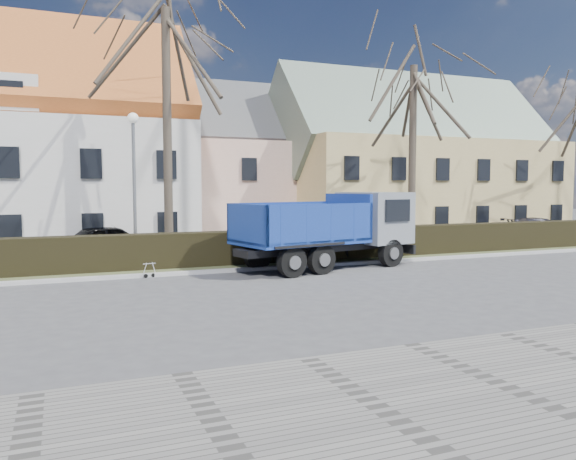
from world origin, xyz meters
name	(u,v)px	position (x,y,z in m)	size (l,w,h in m)	color
ground	(292,293)	(0.00, 0.00, 0.00)	(120.00, 120.00, 0.00)	#444446
sidewalk_near	(506,389)	(0.00, -8.50, 0.04)	(80.00, 5.00, 0.08)	slate
curb_far	(243,270)	(0.00, 4.60, 0.06)	(80.00, 0.30, 0.12)	#ACABAA
grass_strip	(231,264)	(0.00, 6.20, 0.05)	(80.00, 3.00, 0.10)	#454E2C
hedge	(232,250)	(0.00, 6.00, 0.65)	(60.00, 0.90, 1.30)	black
building_pink	(229,173)	(4.00, 20.00, 4.00)	(10.80, 8.80, 8.00)	#D3A895
building_yellow	(414,169)	(16.00, 17.00, 4.25)	(18.80, 10.80, 8.50)	tan
tree_1	(167,108)	(-2.00, 8.50, 6.33)	(9.20, 9.20, 12.65)	#3B3329
tree_2	(413,138)	(10.00, 8.50, 5.50)	(8.00, 8.00, 11.00)	#3B3329
dump_truck	(321,229)	(2.94, 4.15, 1.49)	(7.46, 2.77, 2.99)	navy
streetlight	(134,190)	(-3.55, 7.00, 2.98)	(0.47, 0.47, 5.95)	gray
cart_frame	(144,270)	(-3.59, 4.39, 0.28)	(0.62, 0.35, 0.56)	silver
parked_car_a	(111,241)	(-4.16, 10.67, 0.72)	(1.70, 4.23, 1.44)	black
parked_car_b	(540,228)	(20.26, 10.16, 0.63)	(1.77, 4.34, 1.26)	#272632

